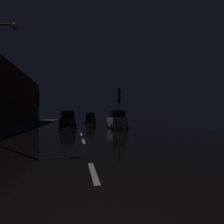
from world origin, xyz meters
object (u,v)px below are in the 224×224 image
at_px(car_approaching_headlights, 68,120).
at_px(traffic_light_far_left, 38,101).
at_px(traffic_light_far_right, 119,99).
at_px(car_parked_right_far, 117,120).
at_px(car_distant_taillights, 90,119).

bearing_deg(car_approaching_headlights, traffic_light_far_left, -125.70).
relative_size(traffic_light_far_right, car_parked_right_far, 1.20).
bearing_deg(car_approaching_headlights, car_distant_taillights, 162.41).
height_order(car_approaching_headlights, car_parked_right_far, car_parked_right_far).
xyz_separation_m(traffic_light_far_right, car_parked_right_far, (-0.80, -2.40, -2.72)).
height_order(traffic_light_far_left, car_distant_taillights, traffic_light_far_left).
relative_size(traffic_light_far_left, car_approaching_headlights, 1.12).
bearing_deg(traffic_light_far_left, traffic_light_far_right, 76.61).
relative_size(traffic_light_far_left, car_parked_right_far, 1.10).
bearing_deg(car_distant_taillights, traffic_light_far_right, -160.55).
distance_m(traffic_light_far_right, traffic_light_far_left, 10.55).
xyz_separation_m(car_approaching_headlights, car_distant_taillights, (3.35, 10.58, -0.06)).
height_order(traffic_light_far_left, car_parked_right_far, traffic_light_far_left).
xyz_separation_m(traffic_light_far_left, car_parked_right_far, (9.66, -3.73, -2.38)).
distance_m(traffic_light_far_right, car_parked_right_far, 3.72).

